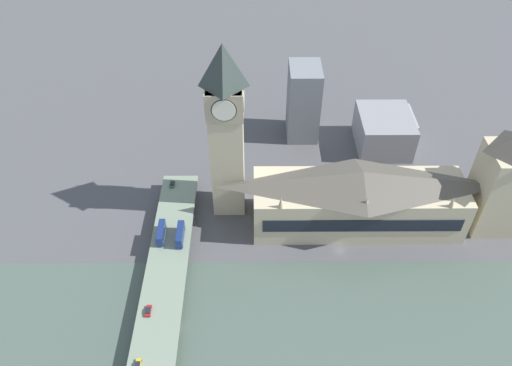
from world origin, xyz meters
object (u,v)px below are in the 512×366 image
at_px(parliament_hall, 359,199).
at_px(victoria_tower, 504,181).
at_px(double_decker_bus_lead, 180,234).
at_px(double_decker_bus_mid, 161,232).
at_px(clock_tower, 226,129).
at_px(car_southbound_mid, 172,184).
at_px(car_northbound_lead, 148,311).
at_px(car_northbound_mid, 138,366).
at_px(road_bridge, 159,320).

xyz_separation_m(parliament_hall, victoria_tower, (0.06, -55.84, 9.33)).
bearing_deg(double_decker_bus_lead, double_decker_bus_mid, 82.83).
relative_size(clock_tower, car_southbound_mid, 18.16).
xyz_separation_m(car_northbound_lead, car_northbound_mid, (-19.86, 0.27, -0.01)).
relative_size(parliament_hall, double_decker_bus_lead, 7.56).
height_order(road_bridge, double_decker_bus_mid, double_decker_bus_mid).
xyz_separation_m(clock_tower, double_decker_bus_mid, (-24.31, 25.85, -32.19)).
distance_m(parliament_hall, road_bridge, 90.45).
relative_size(car_northbound_lead, car_southbound_mid, 1.06).
height_order(clock_tower, road_bridge, clock_tower).
bearing_deg(parliament_hall, road_bridge, 123.48).
bearing_deg(car_southbound_mid, car_northbound_mid, 179.46).
height_order(double_decker_bus_lead, car_northbound_mid, double_decker_bus_lead).
xyz_separation_m(parliament_hall, car_southbound_mid, (16.88, 78.21, -7.12)).
height_order(road_bridge, car_northbound_mid, car_northbound_mid).
bearing_deg(victoria_tower, car_northbound_lead, 109.41).
distance_m(victoria_tower, road_bridge, 141.22).
relative_size(car_northbound_mid, car_southbound_mid, 1.12).
relative_size(victoria_tower, double_decker_bus_mid, 4.60).
distance_m(clock_tower, car_northbound_mid, 89.33).
relative_size(road_bridge, car_northbound_mid, 30.95).
distance_m(parliament_hall, victoria_tower, 56.62).
bearing_deg(victoria_tower, double_decker_bus_mid, 95.63).
distance_m(double_decker_bus_mid, car_northbound_lead, 34.19).
xyz_separation_m(double_decker_bus_mid, car_southbound_mid, (30.09, -0.55, -1.99)).
relative_size(parliament_hall, clock_tower, 1.11).
xyz_separation_m(clock_tower, car_southbound_mid, (5.78, 25.30, -34.18)).
distance_m(victoria_tower, car_northbound_mid, 151.58).
bearing_deg(double_decker_bus_lead, car_northbound_lead, 167.16).
height_order(double_decker_bus_mid, car_northbound_mid, double_decker_bus_mid).
relative_size(double_decker_bus_lead, double_decker_bus_mid, 1.02).
bearing_deg(double_decker_bus_mid, car_northbound_mid, 179.75).
distance_m(parliament_hall, double_decker_bus_mid, 80.02).
relative_size(parliament_hall, road_bridge, 0.58).
bearing_deg(car_northbound_lead, clock_tower, -23.83).
relative_size(clock_tower, car_northbound_lead, 17.06).
bearing_deg(car_northbound_mid, double_decker_bus_mid, -0.25).
bearing_deg(double_decker_bus_mid, car_northbound_lead, -179.94).
bearing_deg(car_northbound_mid, double_decker_bus_lead, -8.41).
distance_m(road_bridge, car_southbound_mid, 66.62).
height_order(double_decker_bus_mid, car_southbound_mid, double_decker_bus_mid).
bearing_deg(car_northbound_mid, victoria_tower, -63.49).
height_order(parliament_hall, double_decker_bus_lead, parliament_hall).
height_order(parliament_hall, car_northbound_lead, parliament_hall).
relative_size(double_decker_bus_mid, car_southbound_mid, 2.61).
bearing_deg(car_southbound_mid, road_bridge, -177.30).
xyz_separation_m(victoria_tower, car_northbound_mid, (-67.26, 134.84, -16.44)).
relative_size(road_bridge, car_southbound_mid, 34.52).
bearing_deg(car_northbound_lead, victoria_tower, -70.59).
distance_m(car_northbound_lead, car_southbound_mid, 64.23).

